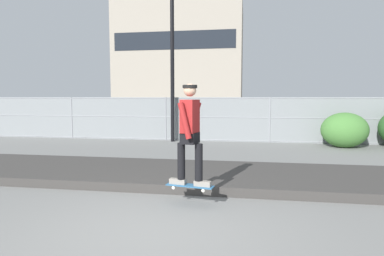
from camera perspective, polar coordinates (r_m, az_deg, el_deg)
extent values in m
plane|color=slate|center=(4.74, -6.80, -17.44)|extent=(120.00, 120.00, 0.00)
cube|color=#3D3A38|center=(7.50, -0.33, -8.11)|extent=(16.02, 2.58, 0.18)
cube|color=#2D608C|center=(5.56, -0.36, -9.97)|extent=(0.82, 0.34, 0.02)
cylinder|color=silver|center=(5.57, 2.52, -10.32)|extent=(0.06, 0.04, 0.05)
cylinder|color=silver|center=(5.40, 1.95, -10.80)|extent=(0.06, 0.04, 0.05)
cylinder|color=silver|center=(5.74, -2.53, -9.85)|extent=(0.06, 0.04, 0.05)
cylinder|color=silver|center=(5.58, -3.23, -10.30)|extent=(0.06, 0.04, 0.05)
cube|color=#99999E|center=(5.48, 2.24, -10.35)|extent=(0.07, 0.15, 0.01)
cube|color=#99999E|center=(5.65, -2.88, -9.87)|extent=(0.07, 0.15, 0.01)
cube|color=gray|center=(5.48, 1.84, -9.64)|extent=(0.29, 0.15, 0.09)
cube|color=gray|center=(5.62, -2.50, -9.25)|extent=(0.29, 0.15, 0.09)
cylinder|color=black|center=(5.42, 1.18, -5.98)|extent=(0.13, 0.13, 0.61)
cylinder|color=black|center=(5.52, -1.87, -5.77)|extent=(0.13, 0.13, 0.61)
cube|color=black|center=(5.40, -0.36, -1.74)|extent=(0.30, 0.38, 0.18)
cube|color=maroon|center=(5.37, -0.37, 2.08)|extent=(0.28, 0.41, 0.54)
cylinder|color=maroon|center=(5.60, 0.48, 1.60)|extent=(0.24, 0.13, 0.58)
cylinder|color=maroon|center=(5.14, -1.29, 1.27)|extent=(0.24, 0.13, 0.58)
sphere|color=tan|center=(5.36, -0.37, 6.62)|extent=(0.21, 0.21, 0.21)
cylinder|color=black|center=(5.36, -0.37, 7.23)|extent=(0.24, 0.24, 0.05)
cylinder|color=gray|center=(15.76, -20.17, 1.67)|extent=(0.06, 0.06, 1.85)
cylinder|color=gray|center=(14.13, -4.58, 1.59)|extent=(0.06, 0.06, 1.85)
cylinder|color=gray|center=(13.74, 13.38, 1.36)|extent=(0.06, 0.06, 1.85)
cylinder|color=gray|center=(13.73, 4.30, 5.19)|extent=(21.83, 0.04, 0.04)
cylinder|color=gray|center=(13.76, 4.27, 1.88)|extent=(21.83, 0.04, 0.04)
cylinder|color=gray|center=(13.85, 4.25, -2.08)|extent=(21.83, 0.04, 0.04)
cube|color=gray|center=(13.76, 4.27, 1.50)|extent=(21.83, 0.01, 1.85)
cylinder|color=black|center=(13.76, -3.43, 10.34)|extent=(0.16, 0.16, 6.09)
cube|color=#B7BABF|center=(17.29, -6.12, 1.41)|extent=(4.41, 1.81, 0.70)
cube|color=#23282D|center=(17.31, -6.78, 3.63)|extent=(2.21, 1.61, 0.64)
cylinder|color=black|center=(17.83, -1.14, 0.43)|extent=(0.64, 0.24, 0.64)
cylinder|color=black|center=(16.16, -2.28, -0.08)|extent=(0.64, 0.24, 0.64)
cylinder|color=black|center=(18.54, -9.45, 0.54)|extent=(0.64, 0.24, 0.64)
cylinder|color=black|center=(16.94, -11.34, 0.07)|extent=(0.64, 0.24, 0.64)
cube|color=#9E9384|center=(52.30, -1.83, 11.91)|extent=(18.71, 11.50, 15.74)
cube|color=#1E232B|center=(46.98, -3.26, 14.99)|extent=(17.21, 0.04, 2.50)
ellipsoid|color=#477F38|center=(13.29, 24.99, -0.32)|extent=(1.67, 1.37, 1.29)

